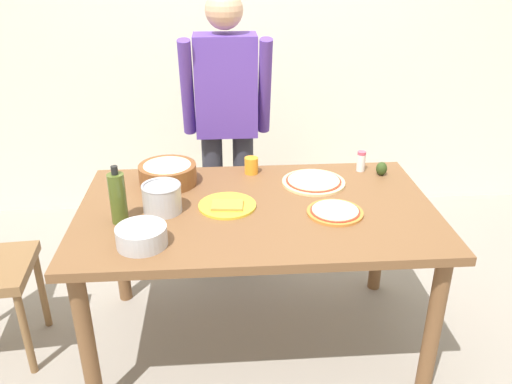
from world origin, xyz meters
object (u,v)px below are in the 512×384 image
Objects in this scene: pizza_cooked_on_tray at (335,212)px; cup_orange at (251,165)px; plate_with_slice at (227,205)px; popcorn_bowl at (168,172)px; salt_shaker at (361,161)px; person_cook at (227,118)px; pizza_raw_on_board at (314,182)px; mixing_bowl_steel at (142,236)px; steel_pot at (162,198)px; olive_oil_bottle at (118,198)px; avocado at (382,169)px; dining_table at (257,224)px.

pizza_cooked_on_tray is 2.91× the size of cup_orange.
cup_orange reaches higher than plate_with_slice.
popcorn_bowl reaches higher than salt_shaker.
popcorn_bowl reaches higher than cup_orange.
person_cook is 5.21× the size of pizza_raw_on_board.
steel_pot is at bearing 78.99° from mixing_bowl_steel.
pizza_cooked_on_tray is 0.93m from olive_oil_bottle.
olive_oil_bottle is (-0.93, -0.01, 0.10)m from pizza_cooked_on_tray.
olive_oil_bottle is at bearing -159.57° from pizza_raw_on_board.
person_cook is at bearing 68.51° from steel_pot.
avocado is at bearing 1.64° from popcorn_bowl.
dining_table is 0.81m from person_cook.
person_cook is 15.28× the size of salt_shaker.
steel_pot is 1.64× the size of salt_shaker.
person_cook reaches higher than dining_table.
dining_table is at bearing -81.35° from person_cook.
salt_shaker is at bearing 32.81° from mixing_bowl_steel.
pizza_cooked_on_tray is (0.34, -0.09, 0.10)m from dining_table.
pizza_raw_on_board is at bearing -167.70° from avocado.
salt_shaker is (0.99, 0.09, -0.01)m from popcorn_bowl.
pizza_cooked_on_tray is 0.58m from cup_orange.
pizza_raw_on_board is at bearing -26.58° from cup_orange.
olive_oil_bottle reaches higher than avocado.
cup_orange is 1.21× the size of avocado.
popcorn_bowl is 0.99m from salt_shaker.
plate_with_slice is 2.45× the size of salt_shaker.
pizza_cooked_on_tray is 0.48m from plate_with_slice.
plate_with_slice is 1.02× the size of olive_oil_bottle.
salt_shaker is (0.57, 0.38, 0.14)m from dining_table.
salt_shaker is at bearing 5.41° from popcorn_bowl.
steel_pot is (-0.00, -0.29, 0.00)m from popcorn_bowl.
steel_pot reaches higher than pizza_cooked_on_tray.
popcorn_bowl is (-0.30, -0.47, -0.12)m from person_cook.
avocado is at bearing 18.14° from olive_oil_bottle.
dining_table is 6.15× the size of plate_with_slice.
salt_shaker reaches higher than avocado.
salt_shaker is 0.11m from avocado.
mixing_bowl_steel is at bearing -108.77° from person_cook.
olive_oil_bottle is at bearing -153.63° from steel_pot.
steel_pot is (-0.72, -0.25, 0.06)m from pizza_raw_on_board.
popcorn_bowl reaches higher than dining_table.
plate_with_slice is at bearing 3.80° from steel_pot.
salt_shaker reaches higher than pizza_raw_on_board.
person_cook reaches higher than steel_pot.
pizza_cooked_on_tray is at bearing -14.98° from dining_table.
plate_with_slice is at bearing -91.35° from person_cook.
dining_table is 22.86× the size of avocado.
pizza_raw_on_board is 0.34m from cup_orange.
salt_shaker is at bearing 27.60° from pizza_raw_on_board.
dining_table is 0.36m from pizza_cooked_on_tray.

